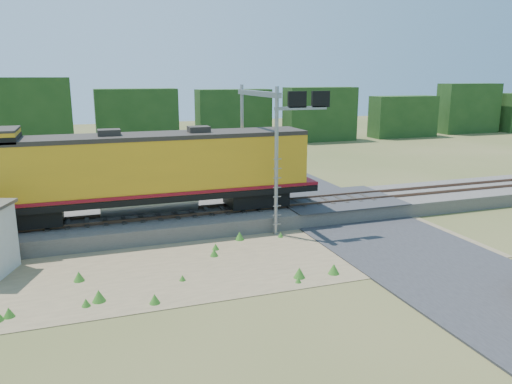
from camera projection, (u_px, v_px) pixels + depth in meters
name	position (u px, v px, depth m)	size (l,w,h in m)	color
ground	(260.00, 260.00, 22.29)	(140.00, 140.00, 0.00)	#475123
ballast	(224.00, 217.00, 27.71)	(70.00, 5.00, 0.80)	slate
rails	(223.00, 208.00, 27.60)	(70.00, 1.54, 0.16)	brown
dirt_shoulder	(214.00, 261.00, 22.10)	(26.00, 8.00, 0.03)	#8C7754
road	(385.00, 237.00, 25.21)	(7.00, 66.00, 0.86)	#38383A
tree_line_north	(147.00, 121.00, 56.50)	(130.00, 3.00, 6.50)	#1A3915
weed_clumps	(182.00, 269.00, 21.25)	(15.00, 6.20, 0.56)	#377621
locomotive	(143.00, 170.00, 25.68)	(18.19, 2.77, 4.69)	black
signal_gantry	(269.00, 122.00, 26.67)	(2.99, 6.20, 7.54)	gray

